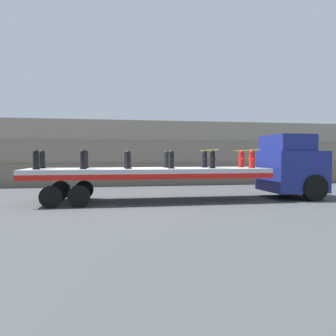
{
  "coord_description": "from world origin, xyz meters",
  "views": [
    {
      "loc": [
        -1.53,
        -13.51,
        1.87
      ],
      "look_at": [
        0.83,
        0.0,
        1.38
      ],
      "focal_mm": 35.0,
      "sensor_mm": 36.0,
      "label": 1
    }
  ],
  "objects_px": {
    "truck_cab": "(292,166)",
    "fire_hydrant_black_near_2": "(128,160)",
    "fire_hydrant_red_near_5": "(252,159)",
    "fire_hydrant_red_far_5": "(241,159)",
    "fire_hydrant_black_near_1": "(83,160)",
    "fire_hydrant_black_far_4": "(205,159)",
    "fire_hydrant_black_far_1": "(85,159)",
    "flatbed_trailer": "(138,174)",
    "fire_hydrant_black_far_3": "(167,159)",
    "fire_hydrant_black_far_2": "(127,159)",
    "fire_hydrant_black_near_0": "(36,160)",
    "fire_hydrant_black_near_3": "(171,160)",
    "fire_hydrant_black_far_0": "(42,159)",
    "fire_hydrant_black_near_4": "(212,159)"
  },
  "relations": [
    {
      "from": "truck_cab",
      "to": "fire_hydrant_black_near_2",
      "type": "relative_size",
      "value": 3.72
    },
    {
      "from": "truck_cab",
      "to": "fire_hydrant_red_near_5",
      "type": "xyz_separation_m",
      "value": [
        -2.19,
        -0.56,
        0.31
      ]
    },
    {
      "from": "fire_hydrant_red_far_5",
      "to": "truck_cab",
      "type": "bearing_deg",
      "value": -14.39
    },
    {
      "from": "fire_hydrant_black_near_1",
      "to": "fire_hydrant_black_far_4",
      "type": "relative_size",
      "value": 1.0
    },
    {
      "from": "truck_cab",
      "to": "fire_hydrant_black_far_4",
      "type": "height_order",
      "value": "truck_cab"
    },
    {
      "from": "fire_hydrant_black_far_1",
      "to": "flatbed_trailer",
      "type": "bearing_deg",
      "value": -14.73
    },
    {
      "from": "truck_cab",
      "to": "fire_hydrant_black_near_1",
      "type": "xyz_separation_m",
      "value": [
        -9.08,
        -0.56,
        0.31
      ]
    },
    {
      "from": "fire_hydrant_black_far_3",
      "to": "fire_hydrant_black_far_4",
      "type": "relative_size",
      "value": 1.0
    },
    {
      "from": "fire_hydrant_black_far_2",
      "to": "flatbed_trailer",
      "type": "bearing_deg",
      "value": -53.61
    },
    {
      "from": "fire_hydrant_black_near_0",
      "to": "fire_hydrant_black_far_2",
      "type": "bearing_deg",
      "value": 18.06
    },
    {
      "from": "fire_hydrant_black_near_2",
      "to": "fire_hydrant_black_far_2",
      "type": "distance_m",
      "value": 1.12
    },
    {
      "from": "fire_hydrant_black_near_1",
      "to": "fire_hydrant_red_far_5",
      "type": "distance_m",
      "value": 6.99
    },
    {
      "from": "truck_cab",
      "to": "fire_hydrant_black_near_0",
      "type": "bearing_deg",
      "value": -177.02
    },
    {
      "from": "fire_hydrant_black_far_1",
      "to": "fire_hydrant_red_near_5",
      "type": "relative_size",
      "value": 1.0
    },
    {
      "from": "fire_hydrant_black_far_1",
      "to": "fire_hydrant_black_far_4",
      "type": "relative_size",
      "value": 1.0
    },
    {
      "from": "fire_hydrant_black_near_3",
      "to": "fire_hydrant_black_far_0",
      "type": "bearing_deg",
      "value": 167.74
    },
    {
      "from": "fire_hydrant_black_far_4",
      "to": "fire_hydrant_red_far_5",
      "type": "distance_m",
      "value": 1.72
    },
    {
      "from": "fire_hydrant_black_near_0",
      "to": "truck_cab",
      "type": "bearing_deg",
      "value": 2.98
    },
    {
      "from": "fire_hydrant_black_near_2",
      "to": "fire_hydrant_black_far_4",
      "type": "bearing_deg",
      "value": 18.06
    },
    {
      "from": "fire_hydrant_black_far_4",
      "to": "fire_hydrant_red_far_5",
      "type": "bearing_deg",
      "value": 0.0
    },
    {
      "from": "fire_hydrant_black_near_0",
      "to": "fire_hydrant_black_near_1",
      "type": "distance_m",
      "value": 1.72
    },
    {
      "from": "fire_hydrant_black_far_4",
      "to": "fire_hydrant_red_near_5",
      "type": "height_order",
      "value": "same"
    },
    {
      "from": "flatbed_trailer",
      "to": "fire_hydrant_black_far_4",
      "type": "xyz_separation_m",
      "value": [
        3.03,
        0.56,
        0.59
      ]
    },
    {
      "from": "truck_cab",
      "to": "fire_hydrant_black_far_0",
      "type": "height_order",
      "value": "truck_cab"
    },
    {
      "from": "fire_hydrant_black_far_3",
      "to": "fire_hydrant_black_near_2",
      "type": "bearing_deg",
      "value": -146.89
    },
    {
      "from": "fire_hydrant_red_far_5",
      "to": "fire_hydrant_black_near_1",
      "type": "bearing_deg",
      "value": -170.74
    },
    {
      "from": "flatbed_trailer",
      "to": "fire_hydrant_red_far_5",
      "type": "relative_size",
      "value": 13.01
    },
    {
      "from": "fire_hydrant_black_near_4",
      "to": "fire_hydrant_red_near_5",
      "type": "xyz_separation_m",
      "value": [
        1.72,
        0.0,
        0.0
      ]
    },
    {
      "from": "fire_hydrant_black_far_1",
      "to": "fire_hydrant_black_near_3",
      "type": "relative_size",
      "value": 1.0
    },
    {
      "from": "fire_hydrant_black_far_4",
      "to": "fire_hydrant_black_far_2",
      "type": "bearing_deg",
      "value": 180.0
    },
    {
      "from": "fire_hydrant_black_far_2",
      "to": "fire_hydrant_red_near_5",
      "type": "height_order",
      "value": "same"
    },
    {
      "from": "fire_hydrant_black_near_3",
      "to": "fire_hydrant_red_near_5",
      "type": "bearing_deg",
      "value": 0.0
    },
    {
      "from": "fire_hydrant_black_near_0",
      "to": "fire_hydrant_red_far_5",
      "type": "distance_m",
      "value": 8.69
    },
    {
      "from": "fire_hydrant_black_far_2",
      "to": "fire_hydrant_black_near_0",
      "type": "bearing_deg",
      "value": -161.94
    },
    {
      "from": "flatbed_trailer",
      "to": "fire_hydrant_black_far_1",
      "type": "distance_m",
      "value": 2.29
    },
    {
      "from": "fire_hydrant_black_far_0",
      "to": "fire_hydrant_black_far_1",
      "type": "bearing_deg",
      "value": 0.0
    },
    {
      "from": "fire_hydrant_black_far_4",
      "to": "fire_hydrant_red_far_5",
      "type": "xyz_separation_m",
      "value": [
        1.72,
        0.0,
        0.0
      ]
    },
    {
      "from": "fire_hydrant_black_far_2",
      "to": "fire_hydrant_red_near_5",
      "type": "xyz_separation_m",
      "value": [
        5.17,
        -1.12,
        0.0
      ]
    },
    {
      "from": "fire_hydrant_black_far_2",
      "to": "fire_hydrant_black_near_4",
      "type": "distance_m",
      "value": 3.63
    },
    {
      "from": "truck_cab",
      "to": "fire_hydrant_red_far_5",
      "type": "height_order",
      "value": "truck_cab"
    },
    {
      "from": "fire_hydrant_black_far_1",
      "to": "fire_hydrant_black_near_3",
      "type": "bearing_deg",
      "value": -18.06
    },
    {
      "from": "fire_hydrant_black_near_0",
      "to": "fire_hydrant_black_far_0",
      "type": "xyz_separation_m",
      "value": [
        0.0,
        1.12,
        0.0
      ]
    },
    {
      "from": "fire_hydrant_black_far_0",
      "to": "fire_hydrant_black_near_4",
      "type": "distance_m",
      "value": 6.99
    },
    {
      "from": "fire_hydrant_black_near_0",
      "to": "fire_hydrant_black_near_3",
      "type": "height_order",
      "value": "same"
    },
    {
      "from": "flatbed_trailer",
      "to": "fire_hydrant_black_far_1",
      "type": "xyz_separation_m",
      "value": [
        -2.14,
        0.56,
        0.59
      ]
    },
    {
      "from": "fire_hydrant_black_far_2",
      "to": "fire_hydrant_black_near_3",
      "type": "distance_m",
      "value": 2.06
    },
    {
      "from": "fire_hydrant_black_far_4",
      "to": "flatbed_trailer",
      "type": "bearing_deg",
      "value": -169.5
    },
    {
      "from": "flatbed_trailer",
      "to": "fire_hydrant_black_far_2",
      "type": "distance_m",
      "value": 0.91
    },
    {
      "from": "fire_hydrant_black_near_1",
      "to": "fire_hydrant_black_near_3",
      "type": "height_order",
      "value": "same"
    },
    {
      "from": "fire_hydrant_black_near_2",
      "to": "fire_hydrant_black_far_1",
      "type": "bearing_deg",
      "value": 146.89
    }
  ]
}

